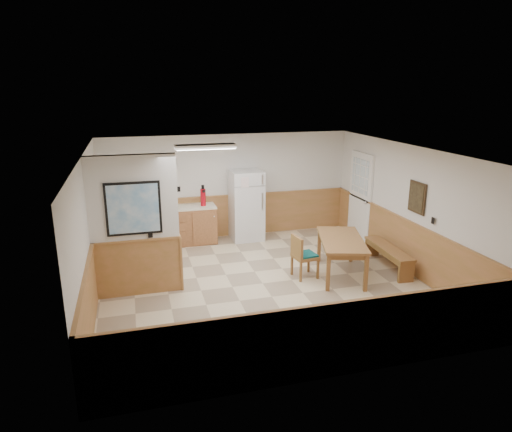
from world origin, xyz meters
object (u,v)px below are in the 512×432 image
object	(u,v)px
refrigerator	(246,205)
dining_bench	(388,252)
dining_table	(342,243)
fire_extinguisher	(203,197)
dining_chair	(301,253)
soap_bottle	(142,205)

from	to	relation	value
refrigerator	dining_bench	world-z (taller)	refrigerator
dining_table	fire_extinguisher	bearing A→B (deg)	147.37
dining_chair	fire_extinguisher	world-z (taller)	fire_extinguisher
refrigerator	fire_extinguisher	bearing A→B (deg)	178.51
fire_extinguisher	soap_bottle	xyz separation A→B (m)	(-1.40, 0.01, -0.10)
dining_bench	soap_bottle	world-z (taller)	soap_bottle
dining_table	soap_bottle	size ratio (longest dim) A/B	7.51
soap_bottle	refrigerator	bearing A→B (deg)	-0.33
dining_table	dining_bench	distance (m)	1.13
refrigerator	fire_extinguisher	world-z (taller)	refrigerator
refrigerator	dining_table	xyz separation A→B (m)	(1.23, -2.64, -0.19)
refrigerator	dining_table	bearing A→B (deg)	-66.15
fire_extinguisher	refrigerator	bearing A→B (deg)	10.18
dining_table	dining_chair	xyz separation A→B (m)	(-0.80, 0.09, -0.16)
soap_bottle	fire_extinguisher	bearing A→B (deg)	-0.36
dining_chair	fire_extinguisher	bearing A→B (deg)	112.87
fire_extinguisher	soap_bottle	world-z (taller)	fire_extinguisher
refrigerator	fire_extinguisher	size ratio (longest dim) A/B	3.43
dining_table	dining_bench	world-z (taller)	dining_table
dining_table	dining_bench	xyz separation A→B (m)	(1.08, 0.05, -0.31)
refrigerator	dining_chair	world-z (taller)	refrigerator
dining_chair	soap_bottle	xyz separation A→B (m)	(-2.87, 2.57, 0.52)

